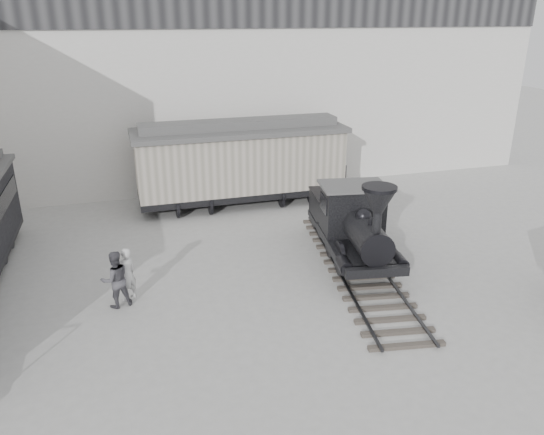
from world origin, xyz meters
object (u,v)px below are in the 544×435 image
object	(u,v)px
locomotive	(354,228)
visitor_b	(115,279)
visitor_a	(127,274)
boxcar	(240,161)

from	to	relation	value
locomotive	visitor_b	world-z (taller)	locomotive
locomotive	visitor_a	world-z (taller)	locomotive
boxcar	visitor_b	xyz separation A→B (m)	(-6.02, -8.36, -1.21)
locomotive	visitor_a	distance (m)	8.17
boxcar	visitor_a	world-z (taller)	boxcar
locomotive	boxcar	xyz separation A→B (m)	(-2.48, 7.46, 0.82)
locomotive	visitor_b	xyz separation A→B (m)	(-8.49, -0.90, -0.39)
boxcar	visitor_b	size ratio (longest dim) A/B	5.33
boxcar	locomotive	bearing A→B (deg)	-71.63
locomotive	visitor_a	bearing A→B (deg)	-166.89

